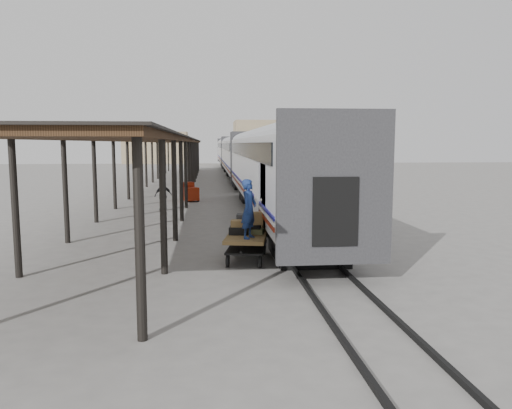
{
  "coord_description": "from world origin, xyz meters",
  "views": [
    {
      "loc": [
        -0.05,
        -16.45,
        3.79
      ],
      "look_at": [
        1.59,
        0.55,
        1.7
      ],
      "focal_mm": 35.0,
      "sensor_mm": 36.0,
      "label": 1
    }
  ],
  "objects": [
    {
      "name": "ground",
      "position": [
        0.0,
        0.0,
        0.0
      ],
      "size": [
        160.0,
        160.0,
        0.0
      ],
      "primitive_type": "plane",
      "color": "slate",
      "rests_on": "ground"
    },
    {
      "name": "train",
      "position": [
        3.19,
        33.79,
        2.69
      ],
      "size": [
        3.45,
        76.01,
        4.01
      ],
      "color": "silver",
      "rests_on": "ground"
    },
    {
      "name": "canopy",
      "position": [
        -3.4,
        24.0,
        4.0
      ],
      "size": [
        4.9,
        64.3,
        4.15
      ],
      "color": "#422B19",
      "rests_on": "ground"
    },
    {
      "name": "rails",
      "position": [
        3.2,
        34.0,
        0.06
      ],
      "size": [
        1.54,
        150.0,
        0.12
      ],
      "color": "black",
      "rests_on": "ground"
    },
    {
      "name": "building_far",
      "position": [
        14.0,
        78.0,
        4.0
      ],
      "size": [
        18.0,
        10.0,
        8.0
      ],
      "primitive_type": "cube",
      "color": "tan",
      "rests_on": "ground"
    },
    {
      "name": "building_left",
      "position": [
        -10.0,
        82.0,
        3.0
      ],
      "size": [
        12.0,
        8.0,
        6.0
      ],
      "primitive_type": "cube",
      "color": "tan",
      "rests_on": "ground"
    },
    {
      "name": "baggage_cart",
      "position": [
        1.19,
        -0.57,
        0.65
      ],
      "size": [
        1.67,
        2.59,
        0.86
      ],
      "rotation": [
        0.0,
        0.0,
        -0.18
      ],
      "color": "brown",
      "rests_on": "ground"
    },
    {
      "name": "suitcase_stack",
      "position": [
        1.13,
        -0.22,
        1.07
      ],
      "size": [
        1.31,
        1.13,
        0.6
      ],
      "rotation": [
        0.0,
        0.0,
        -0.18
      ],
      "color": "#323335",
      "rests_on": "baggage_cart"
    },
    {
      "name": "luggage_tug",
      "position": [
        -1.3,
        16.56,
        0.57
      ],
      "size": [
        1.33,
        1.63,
        1.24
      ],
      "rotation": [
        0.0,
        0.0,
        0.41
      ],
      "color": "maroon",
      "rests_on": "ground"
    },
    {
      "name": "porter",
      "position": [
        1.2,
        -1.22,
        1.78
      ],
      "size": [
        0.7,
        0.8,
        1.84
      ],
      "primitive_type": "imported",
      "rotation": [
        0.0,
        0.0,
        1.08
      ],
      "color": "navy",
      "rests_on": "baggage_cart"
    },
    {
      "name": "pedestrian",
      "position": [
        -2.6,
        12.04,
        0.86
      ],
      "size": [
        1.1,
        0.8,
        1.73
      ],
      "primitive_type": "imported",
      "rotation": [
        0.0,
        0.0,
        3.56
      ],
      "color": "black",
      "rests_on": "ground"
    }
  ]
}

